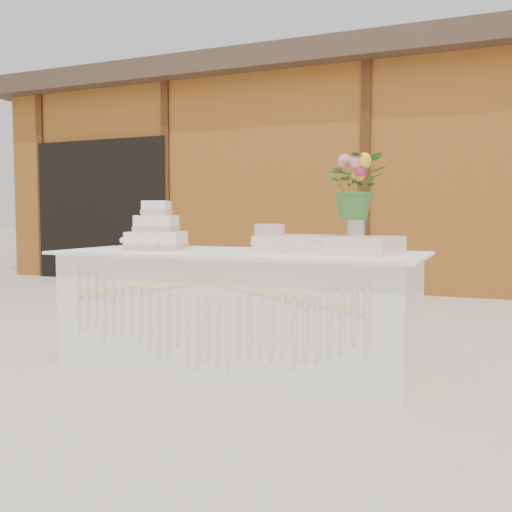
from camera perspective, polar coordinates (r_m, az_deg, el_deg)
The scene contains 9 objects.
ground at distance 3.89m, azimuth -1.73°, elevation -10.93°, with size 80.00×80.00×0.00m, color beige.
barn at distance 9.57m, azimuth 13.29°, elevation 7.93°, with size 12.60×4.60×3.30m.
cake_table at distance 3.80m, azimuth -1.77°, elevation -5.31°, with size 2.40×1.00×0.77m.
wedding_cake at distance 4.06m, azimuth -9.89°, elevation 2.29°, with size 0.47×0.47×0.34m.
pink_cake_stand at distance 3.70m, azimuth 1.36°, elevation 1.98°, with size 0.25×0.25×0.18m.
satin_runner at distance 3.63m, azimuth 7.30°, elevation 1.15°, with size 0.85×0.49×0.11m, color beige.
flower_vase at distance 3.62m, azimuth 9.97°, elevation 3.17°, with size 0.11×0.11×0.15m, color silver.
bouquet at distance 3.63m, azimuth 10.02°, elevation 7.57°, with size 0.37×0.32×0.41m, color #34692A.
loose_flowers at distance 4.35m, azimuth -13.49°, elevation 0.96°, with size 0.15×0.36×0.02m, color pink, non-canonical shape.
Camera 1 is at (1.55, -3.42, 1.00)m, focal length 40.00 mm.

